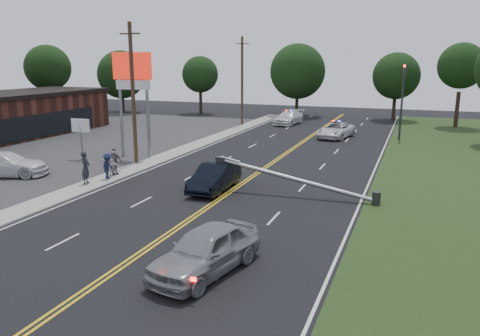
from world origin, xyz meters
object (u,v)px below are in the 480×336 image
at_px(bystander_a, 86,168).
at_px(pylon_sign, 133,79).
at_px(utility_pole_far, 242,81).
at_px(parked_car, 5,164).
at_px(small_sign, 81,129).
at_px(traffic_signal, 402,95).
at_px(emergency_a, 336,130).
at_px(emergency_b, 289,118).
at_px(bystander_b, 114,163).
at_px(waiting_sedan, 206,250).
at_px(fallen_streetlight, 303,181).
at_px(utility_pole_mid, 133,94).
at_px(bystander_d, 114,161).
at_px(bystander_c, 108,166).
at_px(crashed_sedan, 215,177).

bearing_deg(bystander_a, pylon_sign, -5.74).
height_order(utility_pole_far, parked_car, utility_pole_far).
relative_size(pylon_sign, small_sign, 2.58).
relative_size(traffic_signal, emergency_a, 1.33).
distance_m(emergency_b, bystander_b, 28.97).
distance_m(traffic_signal, emergency_b, 14.85).
height_order(pylon_sign, utility_pole_far, utility_pole_far).
relative_size(waiting_sedan, bystander_a, 2.51).
bearing_deg(fallen_streetlight, traffic_signal, 79.41).
relative_size(emergency_b, bystander_a, 2.77).
bearing_deg(utility_pole_far, fallen_streetlight, -62.76).
bearing_deg(emergency_a, small_sign, -123.06).
bearing_deg(utility_pole_mid, emergency_b, 79.09).
xyz_separation_m(emergency_a, bystander_b, (-10.77, -20.89, 0.19)).
distance_m(utility_pole_far, bystander_d, 26.02).
xyz_separation_m(pylon_sign, emergency_b, (6.09, 22.88, -5.20)).
distance_m(waiting_sedan, bystander_a, 14.35).
xyz_separation_m(waiting_sedan, emergency_b, (-7.52, 39.33, -0.05)).
bearing_deg(traffic_signal, bystander_b, -127.33).
distance_m(emergency_b, bystander_a, 31.41).
distance_m(utility_pole_far, emergency_a, 13.36).
bearing_deg(bystander_d, emergency_a, -5.26).
relative_size(traffic_signal, bystander_b, 4.38).
relative_size(utility_pole_mid, bystander_a, 5.05).
bearing_deg(traffic_signal, fallen_streetlight, -100.59).
bearing_deg(parked_car, bystander_c, -100.45).
bearing_deg(bystander_d, waiting_sedan, -110.49).
distance_m(small_sign, crashed_sedan, 13.79).
distance_m(bystander_b, bystander_c, 0.93).
relative_size(parked_car, bystander_b, 3.38).
bearing_deg(bystander_c, pylon_sign, 7.58).
height_order(utility_pole_far, emergency_a, utility_pole_far).
relative_size(emergency_a, bystander_d, 3.04).
relative_size(waiting_sedan, parked_car, 0.91).
distance_m(pylon_sign, utility_pole_mid, 2.55).
distance_m(traffic_signal, emergency_a, 6.88).
bearing_deg(emergency_b, traffic_signal, -21.97).
distance_m(waiting_sedan, emergency_a, 31.53).
xyz_separation_m(parked_car, bystander_b, (6.83, 2.34, 0.14)).
bearing_deg(utility_pole_far, bystander_c, -87.80).
relative_size(pylon_sign, bystander_b, 4.97).
bearing_deg(fallen_streetlight, pylon_sign, 157.78).
distance_m(utility_pole_mid, utility_pole_far, 22.00).
bearing_deg(small_sign, fallen_streetlight, -12.40).
distance_m(traffic_signal, bystander_b, 27.64).
relative_size(small_sign, bystander_a, 1.57).
bearing_deg(small_sign, bystander_c, -39.16).
distance_m(traffic_signal, waiting_sedan, 33.03).
bearing_deg(bystander_d, pylon_sign, 42.15).
distance_m(crashed_sedan, bystander_a, 7.88).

